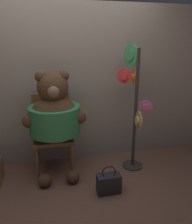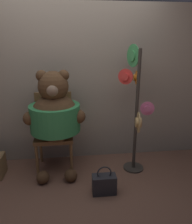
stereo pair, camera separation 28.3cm
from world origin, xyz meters
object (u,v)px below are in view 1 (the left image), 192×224
object	(u,v)px
chair	(53,130)
handbag_on_ground	(109,183)
teddy_bear	(55,116)
hat_display_rack	(134,106)

from	to	relation	value
chair	handbag_on_ground	size ratio (longest dim) A/B	2.95
handbag_on_ground	teddy_bear	bearing A→B (deg)	135.54
teddy_bear	hat_display_rack	xyz separation A→B (m)	(1.05, -0.06, 0.08)
chair	hat_display_rack	bearing A→B (deg)	-11.40
teddy_bear	handbag_on_ground	world-z (taller)	teddy_bear
teddy_bear	handbag_on_ground	size ratio (longest dim) A/B	3.89
handbag_on_ground	chair	bearing A→B (deg)	130.02
teddy_bear	chair	bearing A→B (deg)	102.02
hat_display_rack	handbag_on_ground	xyz separation A→B (m)	(-0.48, -0.50, -0.78)
teddy_bear	handbag_on_ground	xyz separation A→B (m)	(0.57, -0.56, -0.70)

